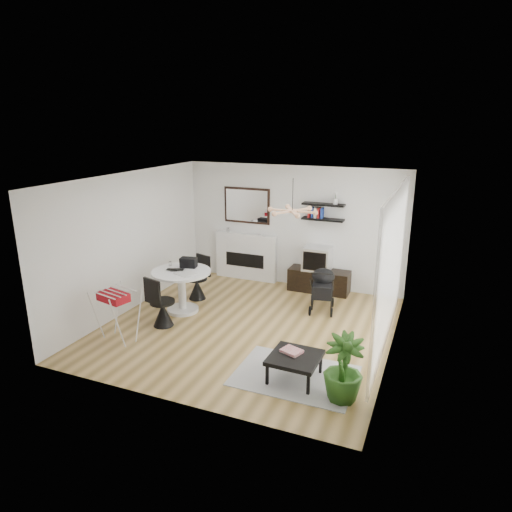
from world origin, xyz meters
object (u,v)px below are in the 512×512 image
at_px(crt_tv, 317,258).
at_px(stroller, 322,291).
at_px(coffee_table, 295,358).
at_px(dining_table, 182,285).
at_px(drying_rack, 118,314).
at_px(fireplace, 246,251).
at_px(tv_console, 319,281).
at_px(potted_plant, 343,368).

height_order(crt_tv, stroller, crt_tv).
distance_m(stroller, coffee_table, 2.65).
distance_m(crt_tv, coffee_table, 3.68).
distance_m(crt_tv, dining_table, 3.00).
relative_size(dining_table, drying_rack, 1.27).
bearing_deg(crt_tv, coffee_table, -79.68).
bearing_deg(stroller, dining_table, -166.81).
bearing_deg(fireplace, crt_tv, -5.45).
bearing_deg(dining_table, fireplace, 80.43).
distance_m(tv_console, coffee_table, 3.65).
distance_m(crt_tv, potted_plant, 4.09).
bearing_deg(tv_console, stroller, -71.65).
bearing_deg(fireplace, coffee_table, -57.29).
xyz_separation_m(coffee_table, potted_plant, (0.75, -0.24, 0.14)).
distance_m(fireplace, coffee_table, 4.49).
bearing_deg(fireplace, potted_plant, -51.67).
bearing_deg(fireplace, drying_rack, -101.25).
distance_m(drying_rack, coffee_table, 3.16).
height_order(drying_rack, stroller, same).
distance_m(dining_table, stroller, 2.76).
relative_size(crt_tv, drying_rack, 0.64).
distance_m(tv_console, dining_table, 3.05).
bearing_deg(stroller, drying_rack, -148.80).
bearing_deg(coffee_table, tv_console, 99.45).
relative_size(tv_console, dining_table, 1.15).
xyz_separation_m(drying_rack, potted_plant, (3.91, -0.27, -0.01)).
xyz_separation_m(drying_rack, coffee_table, (3.16, -0.03, -0.14)).
distance_m(stroller, potted_plant, 3.05).
height_order(tv_console, potted_plant, potted_plant).
relative_size(fireplace, dining_table, 1.88).
relative_size(tv_console, crt_tv, 2.26).
xyz_separation_m(stroller, potted_plant, (1.03, -2.87, 0.08)).
bearing_deg(tv_console, crt_tv, -176.60).
bearing_deg(drying_rack, stroller, 55.70).
xyz_separation_m(fireplace, tv_console, (1.82, -0.16, -0.44)).
distance_m(fireplace, tv_console, 1.88).
height_order(dining_table, coffee_table, dining_table).
bearing_deg(potted_plant, coffee_table, 162.36).
bearing_deg(coffee_table, fireplace, 122.71).
height_order(fireplace, potted_plant, fireplace).
distance_m(tv_console, potted_plant, 4.07).
distance_m(crt_tv, drying_rack, 4.37).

